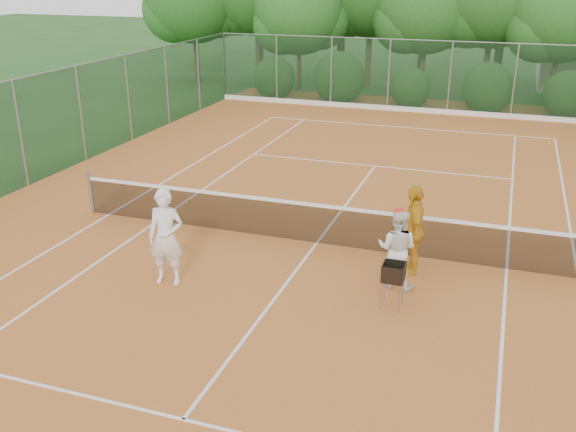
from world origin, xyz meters
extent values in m
plane|color=#214A1A|center=(0.00, 0.00, 0.00)|extent=(120.00, 120.00, 0.00)
cube|color=#B8682A|center=(0.00, 0.00, 0.01)|extent=(18.00, 36.00, 0.02)
cylinder|color=gray|center=(-5.94, 0.00, 0.57)|extent=(0.10, 0.10, 1.10)
cube|color=black|center=(0.00, 0.00, 0.48)|extent=(11.87, 0.03, 0.86)
cube|color=white|center=(0.00, 0.00, 0.95)|extent=(11.87, 0.04, 0.07)
imported|color=white|center=(-2.22, -2.77, 0.99)|extent=(0.78, 0.58, 1.93)
imported|color=white|center=(2.04, -1.46, 0.82)|extent=(0.83, 0.68, 1.60)
ellipsoid|color=red|center=(2.04, -1.46, 1.58)|extent=(0.22, 0.22, 0.14)
imported|color=orange|center=(2.23, -0.72, 0.95)|extent=(0.71, 1.17, 1.87)
cylinder|color=gray|center=(1.97, -2.49, 0.30)|extent=(0.02, 0.02, 0.55)
cylinder|color=gray|center=(2.31, -2.15, 0.30)|extent=(0.02, 0.02, 0.55)
cube|color=black|center=(2.14, -2.32, 0.73)|extent=(0.38, 0.38, 0.32)
sphere|color=#BDCC2F|center=(0.80, 11.79, 0.05)|extent=(0.07, 0.07, 0.07)
sphere|color=yellow|center=(2.21, 12.28, 0.05)|extent=(0.07, 0.07, 0.07)
sphere|color=yellow|center=(5.25, 10.98, 0.05)|extent=(0.07, 0.07, 0.07)
cube|color=white|center=(0.00, 11.88, 0.02)|extent=(11.03, 0.06, 0.01)
cube|color=white|center=(-5.49, 0.00, 0.02)|extent=(0.06, 23.77, 0.01)
cube|color=white|center=(-4.11, 0.00, 0.02)|extent=(0.06, 23.77, 0.01)
cube|color=white|center=(4.11, 0.00, 0.02)|extent=(0.06, 23.77, 0.01)
cube|color=white|center=(0.00, 6.40, 0.02)|extent=(8.23, 0.06, 0.01)
cube|color=white|center=(0.00, -6.40, 0.02)|extent=(8.23, 0.06, 0.01)
cube|color=white|center=(0.00, 0.00, 0.02)|extent=(0.06, 12.80, 0.01)
cube|color=#19381E|center=(0.00, 15.00, 1.52)|extent=(18.00, 0.02, 3.00)
cylinder|color=gray|center=(-9.00, 15.00, 1.52)|extent=(0.07, 0.07, 3.00)
cylinder|color=gray|center=(-9.00, 15.00, 1.52)|extent=(0.07, 0.07, 3.00)
cylinder|color=brown|center=(-12.50, 19.00, 1.88)|extent=(0.26, 0.26, 3.75)
cylinder|color=brown|center=(-9.50, 20.50, 2.20)|extent=(0.30, 0.30, 4.40)
cylinder|color=brown|center=(-6.50, 18.50, 1.60)|extent=(0.22, 0.22, 3.20)
sphere|color=#275C1E|center=(-6.50, 18.50, 3.97)|extent=(4.48, 4.48, 4.48)
cylinder|color=brown|center=(-3.50, 21.00, 2.25)|extent=(0.31, 0.31, 4.50)
cylinder|color=brown|center=(-0.50, 19.50, 1.75)|extent=(0.24, 0.24, 3.50)
sphere|color=#275C1E|center=(-0.50, 19.50, 4.34)|extent=(4.90, 4.90, 4.90)
cylinder|color=brown|center=(2.50, 20.00, 2.05)|extent=(0.28, 0.28, 4.10)
cylinder|color=brown|center=(5.50, 18.80, 1.70)|extent=(0.23, 0.23, 3.40)
sphere|color=#275C1E|center=(5.50, 18.80, 4.22)|extent=(4.76, 4.76, 4.76)
camera|label=1|loc=(3.74, -12.77, 5.87)|focal=40.00mm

